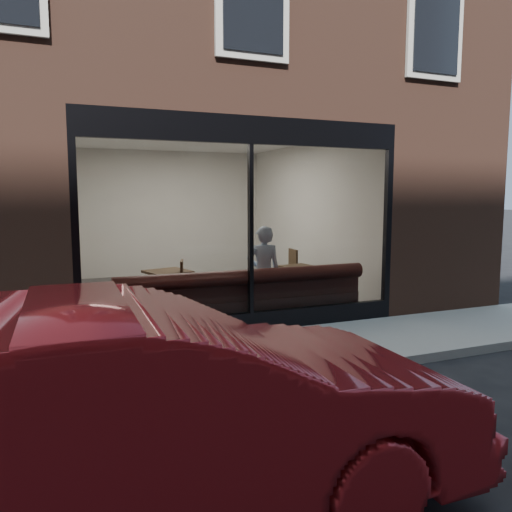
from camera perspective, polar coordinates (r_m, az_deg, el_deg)
name	(u,v)px	position (r m, az deg, el deg)	size (l,w,h in m)	color
ground	(316,377)	(5.89, 6.89, -13.53)	(120.00, 120.00, 0.00)	black
sidewalk_near	(280,351)	(6.74, 2.71, -10.80)	(40.00, 2.00, 0.01)	gray
kerb_near	(318,373)	(5.83, 7.15, -13.13)	(40.00, 0.10, 0.12)	gray
host_building_pier_left	(5,216)	(12.88, -26.78, 4.15)	(2.50, 12.00, 3.20)	brown
host_building_pier_right	(297,212)	(14.36, 4.68, 5.07)	(2.50, 12.00, 3.20)	brown
host_building_backfill	(147,210)	(16.06, -12.40, 5.13)	(5.00, 6.00, 3.20)	brown
cafe_floor	(199,295)	(10.39, -6.58, -4.43)	(6.00, 6.00, 0.00)	#2D2D30
cafe_ceiling	(196,138)	(10.25, -6.83, 13.22)	(6.00, 6.00, 0.00)	white
cafe_wall_back	(167,213)	(13.10, -10.17, 4.81)	(5.00, 5.00, 0.00)	silver
cafe_wall_left	(66,220)	(9.84, -20.86, 3.81)	(6.00, 6.00, 0.00)	silver
cafe_wall_right	(307,216)	(11.12, 5.81, 4.53)	(6.00, 6.00, 0.00)	silver
storefront_kick	(251,322)	(7.62, -0.61, -7.55)	(5.00, 0.10, 0.30)	black
storefront_header	(250,130)	(7.44, -0.64, 14.21)	(5.00, 0.10, 0.40)	black
storefront_mullion	(251,230)	(7.40, -0.62, 3.01)	(0.06, 0.10, 2.50)	black
storefront_glass	(251,230)	(7.37, -0.54, 2.99)	(4.80, 4.80, 0.00)	white
banquette	(242,312)	(7.97, -1.67, -6.36)	(4.00, 0.55, 0.45)	#391414
person	(263,273)	(8.30, 0.86, -1.92)	(0.57, 0.37, 1.56)	#AAC1E1
cafe_table_left	(168,272)	(8.78, -10.06, -1.80)	(0.68, 0.68, 0.04)	black
cafe_table_right	(299,267)	(9.28, 4.96, -1.25)	(0.58, 0.58, 0.04)	black
cafe_chair_left	(171,301)	(8.76, -9.66, -5.14)	(0.41, 0.41, 0.04)	black
cafe_chair_right	(284,283)	(10.41, 3.27, -3.13)	(0.42, 0.42, 0.04)	black
wall_poster	(68,216)	(9.89, -20.65, 4.34)	(0.02, 0.65, 0.86)	white
parked_car	(145,415)	(3.29, -12.61, -17.26)	(1.52, 4.35, 1.43)	maroon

